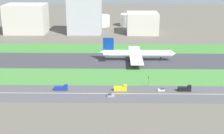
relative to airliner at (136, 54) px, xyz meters
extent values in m
plane|color=#5B564C|center=(-33.79, 0.00, -6.23)|extent=(800.00, 800.00, 0.00)
cube|color=#38383D|center=(-33.79, 0.00, -6.18)|extent=(280.00, 46.00, 0.10)
cube|color=#3D7A33|center=(-33.79, 41.00, -6.18)|extent=(280.00, 36.00, 0.10)
cube|color=#427F38|center=(-33.79, -41.00, -6.18)|extent=(280.00, 36.00, 0.10)
cube|color=#4C4C4F|center=(-33.79, -73.00, -6.18)|extent=(280.00, 28.00, 0.10)
cube|color=silver|center=(-33.79, -73.00, -6.13)|extent=(266.00, 0.50, 0.01)
cylinder|color=white|center=(1.68, 0.00, 0.07)|extent=(56.00, 6.00, 6.00)
cone|color=white|center=(31.68, 0.00, 0.07)|extent=(4.00, 5.70, 5.70)
cone|color=white|center=(-28.82, 0.00, 0.87)|extent=(5.00, 5.40, 5.40)
cube|color=navy|center=(-23.32, 0.00, 8.07)|extent=(9.00, 0.80, 11.00)
cube|color=white|center=(-24.32, 0.00, 1.07)|extent=(6.00, 16.00, 0.60)
cube|color=white|center=(-0.32, 15.00, -1.13)|extent=(10.00, 26.00, 1.00)
cylinder|color=gray|center=(0.68, 9.00, -3.33)|extent=(5.00, 3.20, 3.20)
cube|color=white|center=(-0.32, -15.00, -1.13)|extent=(10.00, 26.00, 1.00)
cylinder|color=gray|center=(0.68, -9.00, -3.33)|extent=(5.00, 3.20, 3.20)
cylinder|color=black|center=(21.28, 0.00, -4.53)|extent=(1.00, 1.00, 3.20)
cylinder|color=black|center=(-2.32, 3.50, -4.53)|extent=(1.00, 1.00, 3.20)
cylinder|color=black|center=(-2.32, -3.50, -4.53)|extent=(1.00, 1.00, 3.20)
cube|color=#99999E|center=(-19.53, -78.00, -5.58)|extent=(4.40, 1.80, 1.10)
cube|color=#333D4C|center=(-20.33, -78.00, -4.58)|extent=(2.20, 1.66, 0.90)
cube|color=black|center=(27.81, -68.00, -4.73)|extent=(8.40, 2.50, 2.80)
cube|color=black|center=(31.01, -68.00, -2.73)|extent=(2.00, 2.30, 1.20)
cube|color=yellow|center=(-13.64, -68.00, -4.73)|extent=(8.40, 2.50, 2.80)
cube|color=yellow|center=(-10.44, -68.00, -2.73)|extent=(2.00, 2.30, 1.20)
cube|color=navy|center=(-52.25, -68.00, -4.73)|extent=(8.40, 2.50, 2.80)
cube|color=navy|center=(-49.05, -68.00, -2.73)|extent=(2.00, 2.30, 1.20)
cube|color=silver|center=(12.83, -68.00, -5.58)|extent=(4.40, 1.80, 1.10)
cube|color=#333D4C|center=(13.63, -68.00, -4.58)|extent=(2.20, 1.66, 0.90)
cylinder|color=#4C4C51|center=(5.13, -60.00, -3.13)|extent=(0.24, 0.24, 6.00)
cube|color=black|center=(5.13, -60.00, 0.47)|extent=(0.36, 0.36, 1.20)
sphere|color=#19D826|center=(5.13, -60.20, 0.77)|extent=(0.24, 0.24, 0.24)
cube|color=beige|center=(-123.79, 114.00, 10.70)|extent=(47.25, 33.23, 33.87)
cube|color=#B2B2B7|center=(-54.28, 114.00, 15.48)|extent=(38.84, 31.01, 43.42)
cube|color=beige|center=(13.63, 114.00, 5.92)|extent=(36.20, 33.85, 24.31)
cylinder|color=silver|center=(-38.43, 159.00, 0.83)|extent=(25.13, 25.13, 14.13)
cylinder|color=silver|center=(-0.13, 159.00, 1.72)|extent=(23.60, 23.60, 15.90)
camera|label=1|loc=(-15.77, -260.15, 72.33)|focal=51.07mm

